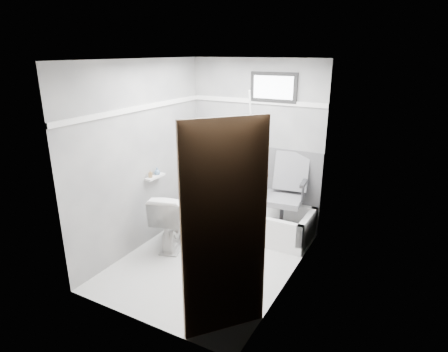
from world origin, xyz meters
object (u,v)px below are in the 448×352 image
Objects in this scene: toilet at (173,219)px; soap_bottle_b at (157,171)px; bathtub at (258,220)px; soap_bottle_a at (150,174)px; office_chair at (283,194)px; door at (235,255)px.

soap_bottle_b is (-0.32, 0.13, 0.58)m from toilet.
bathtub is 14.81× the size of soap_bottle_a.
soap_bottle_b is at bearing -38.89° from toilet.
bathtub is 1.42× the size of office_chair.
office_chair is 1.51m from toilet.
door reaches higher than toilet.
office_chair reaches higher than bathtub.
bathtub is 0.55m from office_chair.
office_chair is 1.71m from soap_bottle_b.
toilet is (-0.85, -0.85, 0.17)m from bathtub.
toilet is (-1.18, -0.89, -0.27)m from office_chair.
soap_bottle_a is at bearing -143.66° from bathtub.
door is 19.75× the size of soap_bottle_a.
soap_bottle_a is at bearing -156.04° from office_chair.
office_chair is at bearing 100.51° from door.
office_chair is 1.78m from soap_bottle_a.
office_chair reaches higher than soap_bottle_a.
toilet is 0.67m from soap_bottle_b.
toilet is at bearing 139.57° from door.
door is (1.60, -1.36, 0.62)m from toilet.
soap_bottle_a is (-1.17, -0.86, 0.76)m from bathtub.
office_chair is 1.37× the size of toilet.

